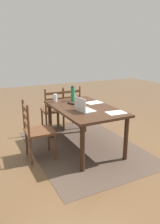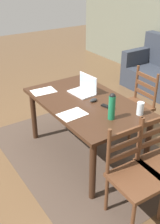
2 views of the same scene
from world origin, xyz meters
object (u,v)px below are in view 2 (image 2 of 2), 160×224
object	(u,v)px
water_bottle	(112,106)
drinking_glass	(140,108)
computer_mouse	(94,100)
tv_remote	(108,107)
dining_table	(86,108)
chair_right_near	(134,176)
chair_far_head	(135,105)
laptop	(84,88)

from	to	relation	value
water_bottle	drinking_glass	bearing A→B (deg)	72.80
computer_mouse	tv_remote	world-z (taller)	computer_mouse
drinking_glass	computer_mouse	bearing A→B (deg)	-157.03
dining_table	chair_right_near	world-z (taller)	chair_right_near
chair_far_head	computer_mouse	world-z (taller)	chair_far_head
water_bottle	drinking_glass	size ratio (longest dim) A/B	2.04
drinking_glass	chair_right_near	bearing A→B (deg)	-46.34
tv_remote	dining_table	bearing A→B (deg)	95.41
laptop	chair_right_near	bearing A→B (deg)	-13.80
water_bottle	dining_table	bearing A→B (deg)	177.81
water_bottle	computer_mouse	bearing A→B (deg)	168.17
drinking_glass	tv_remote	world-z (taller)	drinking_glass
laptop	drinking_glass	world-z (taller)	laptop
drinking_glass	chair_far_head	bearing A→B (deg)	137.54
chair_far_head	computer_mouse	bearing A→B (deg)	-85.82
chair_right_near	laptop	distance (m)	1.35
chair_far_head	laptop	world-z (taller)	laptop
computer_mouse	tv_remote	bearing A→B (deg)	3.84
chair_right_near	tv_remote	bearing A→B (deg)	158.96
dining_table	water_bottle	size ratio (longest dim) A/B	5.21
dining_table	tv_remote	world-z (taller)	tv_remote
dining_table	computer_mouse	size ratio (longest dim) A/B	15.29
chair_right_near	laptop	xyz separation A→B (m)	(-1.26, 0.31, 0.35)
drinking_glass	laptop	bearing A→B (deg)	-167.74
dining_table	tv_remote	bearing A→B (deg)	21.97
drinking_glass	tv_remote	size ratio (longest dim) A/B	0.84
chair_right_near	water_bottle	bearing A→B (deg)	163.45
drinking_glass	tv_remote	xyz separation A→B (m)	(-0.31, -0.19, -0.06)
tv_remote	chair_right_near	bearing A→B (deg)	-127.61
chair_far_head	chair_right_near	world-z (taller)	same
drinking_glass	computer_mouse	distance (m)	0.58
dining_table	drinking_glass	distance (m)	0.68
computer_mouse	chair_right_near	bearing A→B (deg)	-21.00
chair_right_near	tv_remote	xyz separation A→B (m)	(-0.77, 0.30, 0.30)
dining_table	computer_mouse	xyz separation A→B (m)	(0.06, 0.07, 0.11)
water_bottle	drinking_glass	world-z (taller)	water_bottle
water_bottle	tv_remote	distance (m)	0.29
chair_far_head	drinking_glass	size ratio (longest dim) A/B	6.62
tv_remote	computer_mouse	bearing A→B (deg)	83.76
tv_remote	laptop	bearing A→B (deg)	72.02
dining_table	chair_far_head	xyz separation A→B (m)	(0.00, 0.84, -0.20)
chair_right_near	dining_table	bearing A→B (deg)	170.03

